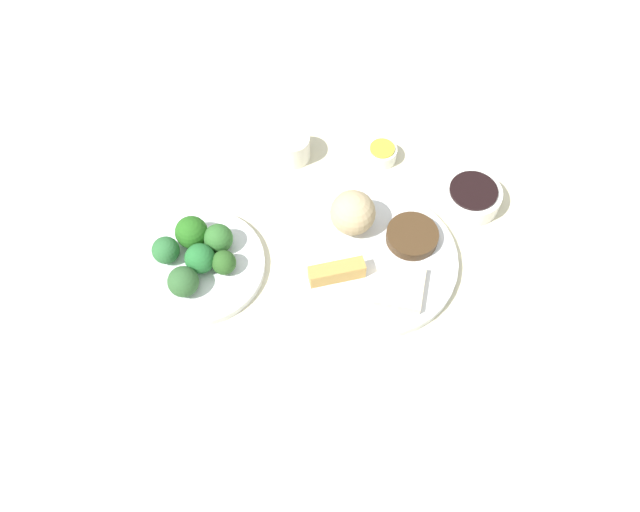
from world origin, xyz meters
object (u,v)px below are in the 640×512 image
at_px(main_plate, 374,260).
at_px(soy_sauce_bowl, 471,197).
at_px(broccoli_plate, 199,266).
at_px(teacup, 293,148).
at_px(sauce_ramekin_hot_mustard, 382,154).

bearing_deg(main_plate, soy_sauce_bowl, -37.11).
relative_size(broccoli_plate, teacup, 3.54).
bearing_deg(main_plate, broccoli_plate, 110.10).
distance_m(broccoli_plate, sauce_ramekin_hot_mustard, 0.39).
bearing_deg(broccoli_plate, main_plate, -69.90).
xyz_separation_m(sauce_ramekin_hot_mustard, teacup, (-0.05, 0.15, 0.01)).
bearing_deg(sauce_ramekin_hot_mustard, main_plate, -167.64).
distance_m(broccoli_plate, teacup, 0.28).
relative_size(soy_sauce_bowl, sauce_ramekin_hot_mustard, 1.85).
bearing_deg(broccoli_plate, soy_sauce_bowl, -56.14).
xyz_separation_m(main_plate, sauce_ramekin_hot_mustard, (0.22, 0.05, 0.01)).
distance_m(main_plate, broccoli_plate, 0.29).
relative_size(main_plate, soy_sauce_bowl, 2.77).
xyz_separation_m(soy_sauce_bowl, sauce_ramekin_hot_mustard, (0.05, 0.17, -0.00)).
distance_m(main_plate, soy_sauce_bowl, 0.21).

